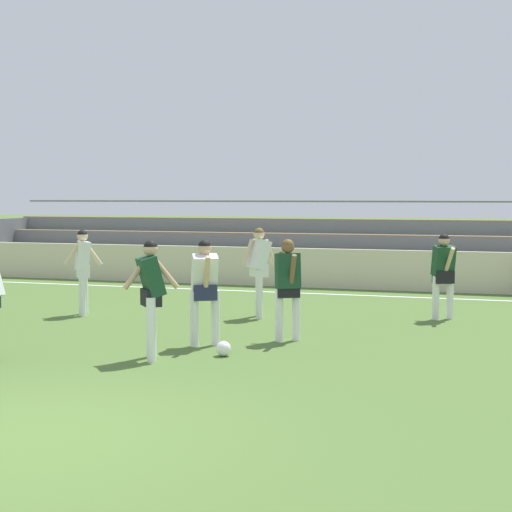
{
  "coord_description": "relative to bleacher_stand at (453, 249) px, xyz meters",
  "views": [
    {
      "loc": [
        4.21,
        -6.26,
        2.3
      ],
      "look_at": [
        0.4,
        6.24,
        1.29
      ],
      "focal_mm": 53.9,
      "sensor_mm": 36.0,
      "label": 1
    }
  ],
  "objects": [
    {
      "name": "player_white_wide_left",
      "position": [
        -3.26,
        -9.98,
        0.05
      ],
      "size": [
        0.52,
        0.65,
        1.64
      ],
      "color": "white",
      "rests_on": "ground"
    },
    {
      "name": "player_white_pressing_high",
      "position": [
        -3.26,
        -7.07,
        0.1
      ],
      "size": [
        0.65,
        0.53,
        1.71
      ],
      "color": "white",
      "rests_on": "ground"
    },
    {
      "name": "player_dark_dropping_back",
      "position": [
        0.1,
        -6.26,
        0.03
      ],
      "size": [
        0.48,
        0.66,
        1.61
      ],
      "color": "white",
      "rests_on": "ground"
    },
    {
      "name": "bleacher_stand",
      "position": [
        0.0,
        0.0,
        0.0
      ],
      "size": [
        27.58,
        2.71,
        2.2
      ],
      "color": "#897051",
      "rests_on": "ground"
    },
    {
      "name": "field_line_sideline",
      "position": [
        -3.29,
        -3.23,
        -0.92
      ],
      "size": [
        44.0,
        0.12,
        0.01
      ],
      "primitive_type": "cube",
      "color": "white",
      "rests_on": "ground"
    },
    {
      "name": "player_dark_trailing_run",
      "position": [
        -2.14,
        -9.22,
        0.04
      ],
      "size": [
        0.47,
        0.6,
        1.63
      ],
      "color": "white",
      "rests_on": "ground"
    },
    {
      "name": "player_white_wide_right",
      "position": [
        -6.63,
        -7.75,
        0.06
      ],
      "size": [
        0.68,
        0.48,
        1.66
      ],
      "color": "white",
      "rests_on": "ground"
    },
    {
      "name": "soccer_ball",
      "position": [
        -2.73,
        -10.63,
        -0.81
      ],
      "size": [
        0.22,
        0.22,
        0.22
      ],
      "primitive_type": "sphere",
      "color": "white",
      "rests_on": "ground"
    },
    {
      "name": "ground_plane",
      "position": [
        -3.29,
        -14.71,
        -0.92
      ],
      "size": [
        160.0,
        160.0,
        0.0
      ],
      "primitive_type": "plane",
      "color": "#4C6B30"
    },
    {
      "name": "player_dark_on_ball",
      "position": [
        -3.63,
        -11.13,
        0.09
      ],
      "size": [
        0.74,
        0.52,
        1.69
      ],
      "color": "white",
      "rests_on": "ground"
    },
    {
      "name": "sideline_wall",
      "position": [
        -3.29,
        -1.99,
        -0.43
      ],
      "size": [
        48.0,
        0.16,
        0.99
      ],
      "primitive_type": "cube",
      "color": "beige",
      "rests_on": "ground"
    }
  ]
}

